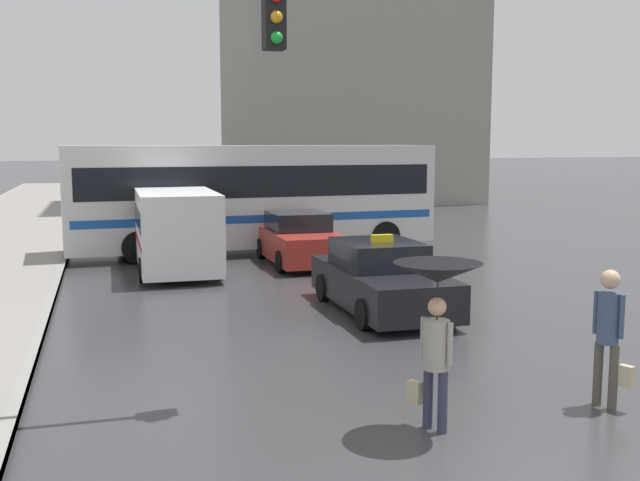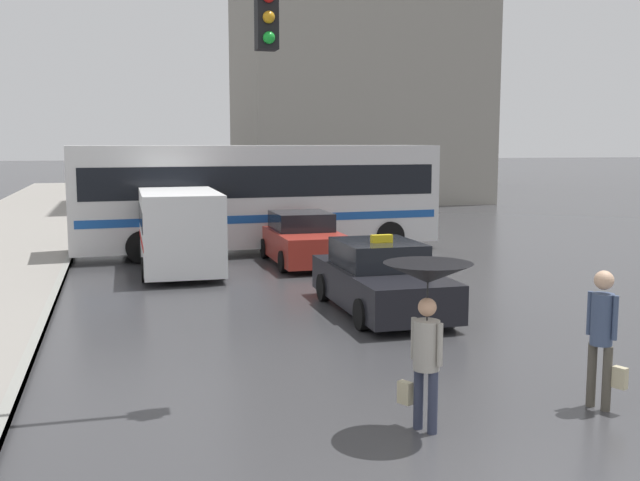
# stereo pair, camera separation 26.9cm
# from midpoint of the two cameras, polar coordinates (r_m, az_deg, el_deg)

# --- Properties ---
(taxi) EXTENTS (1.91, 4.40, 1.61)m
(taxi) POSITION_cam_midpoint_polar(r_m,az_deg,el_deg) (15.56, 4.16, -2.98)
(taxi) COLOR black
(taxi) RESTS_ON ground_plane
(sedan_red) EXTENTS (1.91, 4.21, 1.49)m
(sedan_red) POSITION_cam_midpoint_polar(r_m,az_deg,el_deg) (21.60, -1.95, 0.03)
(sedan_red) COLOR #A52D23
(sedan_red) RESTS_ON ground_plane
(ambulance_van) EXTENTS (2.12, 5.09, 2.21)m
(ambulance_van) POSITION_cam_midpoint_polar(r_m,az_deg,el_deg) (20.73, -11.34, 1.08)
(ambulance_van) COLOR white
(ambulance_van) RESTS_ON ground_plane
(city_bus) EXTENTS (11.74, 3.26, 3.40)m
(city_bus) POSITION_cam_midpoint_polar(r_m,az_deg,el_deg) (23.94, -5.41, 3.61)
(city_bus) COLOR silver
(city_bus) RESTS_ON ground_plane
(pedestrian_with_umbrella) EXTENTS (1.07, 1.07, 2.07)m
(pedestrian_with_umbrella) POSITION_cam_midpoint_polar(r_m,az_deg,el_deg) (9.02, 8.06, -4.17)
(pedestrian_with_umbrella) COLOR #2D3347
(pedestrian_with_umbrella) RESTS_ON ground_plane
(pedestrian_man) EXTENTS (0.42, 0.54, 1.85)m
(pedestrian_man) POSITION_cam_midpoint_polar(r_m,az_deg,el_deg) (10.51, 20.47, -6.29)
(pedestrian_man) COLOR #4C473D
(pedestrian_man) RESTS_ON ground_plane
(traffic_light) EXTENTS (3.99, 0.38, 5.80)m
(traffic_light) POSITION_cam_midpoint_polar(r_m,az_deg,el_deg) (9.93, -17.07, 10.42)
(traffic_light) COLOR black
(traffic_light) RESTS_ON ground_plane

